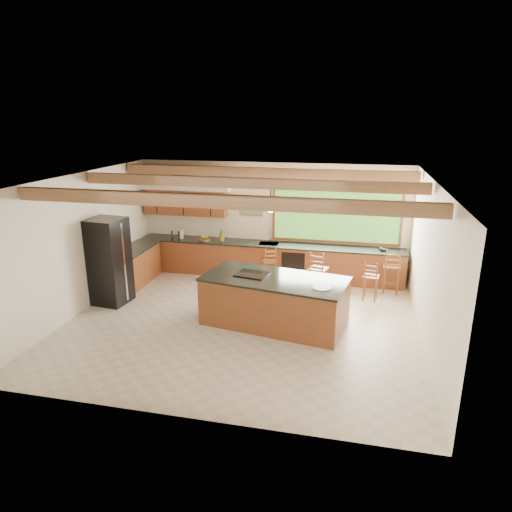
# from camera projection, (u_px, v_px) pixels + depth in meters

# --- Properties ---
(ground) EXTENTS (7.20, 7.20, 0.00)m
(ground) POSITION_uv_depth(u_px,v_px,m) (242.00, 322.00, 9.61)
(ground) COLOR beige
(ground) RESTS_ON ground
(room_shell) EXTENTS (7.27, 6.54, 3.02)m
(room_shell) POSITION_uv_depth(u_px,v_px,m) (241.00, 212.00, 9.59)
(room_shell) COLOR #EEE5CE
(room_shell) RESTS_ON ground
(counter_run) EXTENTS (7.12, 3.10, 1.26)m
(counter_run) POSITION_uv_depth(u_px,v_px,m) (235.00, 262.00, 11.99)
(counter_run) COLOR brown
(counter_run) RESTS_ON ground
(island) EXTENTS (3.10, 1.85, 1.03)m
(island) POSITION_uv_depth(u_px,v_px,m) (274.00, 301.00, 9.40)
(island) COLOR brown
(island) RESTS_ON ground
(refrigerator) EXTENTS (0.85, 0.83, 1.98)m
(refrigerator) POSITION_uv_depth(u_px,v_px,m) (109.00, 261.00, 10.36)
(refrigerator) COLOR black
(refrigerator) RESTS_ON ground
(bar_stool_a) EXTENTS (0.46, 0.46, 0.97)m
(bar_stool_a) POSITION_uv_depth(u_px,v_px,m) (269.00, 262.00, 11.65)
(bar_stool_a) COLOR brown
(bar_stool_a) RESTS_ON ground
(bar_stool_b) EXTENTS (0.49, 0.49, 1.12)m
(bar_stool_b) POSITION_uv_depth(u_px,v_px,m) (319.00, 270.00, 10.78)
(bar_stool_b) COLOR brown
(bar_stool_b) RESTS_ON ground
(bar_stool_c) EXTENTS (0.40, 0.40, 0.96)m
(bar_stool_c) POSITION_uv_depth(u_px,v_px,m) (371.00, 278.00, 10.56)
(bar_stool_c) COLOR brown
(bar_stool_c) RESTS_ON ground
(bar_stool_d) EXTENTS (0.40, 0.40, 1.10)m
(bar_stool_d) POSITION_uv_depth(u_px,v_px,m) (392.00, 268.00, 10.99)
(bar_stool_d) COLOR brown
(bar_stool_d) RESTS_ON ground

